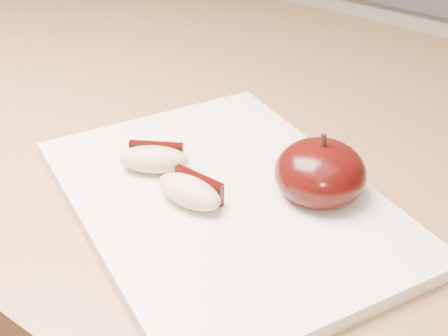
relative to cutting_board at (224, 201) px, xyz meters
The scene contains 4 objects.
cutting_board is the anchor object (origin of this frame).
apple_half 0.08m from the cutting_board, 40.48° to the left, with size 0.09×0.09×0.06m.
apple_wedge_a 0.07m from the cutting_board, behind, with size 0.06×0.05×0.02m.
apple_wedge_b 0.03m from the cutting_board, 122.08° to the right, with size 0.06×0.03×0.02m.
Camera 1 is at (0.17, 0.04, 1.20)m, focal length 50.00 mm.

